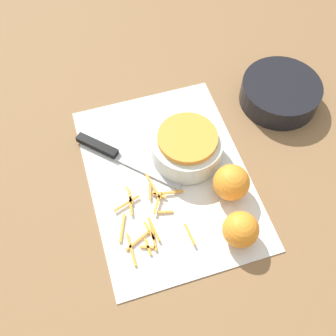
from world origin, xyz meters
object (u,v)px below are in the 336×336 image
bowl_speckled (187,146)px  orange_right (241,229)px  orange_left (231,182)px  bowl_dark (280,93)px  knife (109,152)px

bowl_speckled → orange_right: 0.22m
orange_left → bowl_dark: bearing=134.0°
orange_right → bowl_speckled: bearing=-170.3°
knife → orange_right: 0.35m
knife → orange_right: size_ratio=2.84×
bowl_dark → orange_right: 0.39m
bowl_speckled → knife: bearing=-108.5°
bowl_speckled → bowl_dark: bearing=108.2°
bowl_speckled → orange_right: (0.22, 0.04, 0.00)m
knife → orange_right: bearing=-8.1°
bowl_dark → orange_right: orange_right is taller
bowl_speckled → knife: 0.18m
bowl_dark → orange_right: (0.31, -0.24, 0.01)m
bowl_speckled → bowl_dark: 0.29m
bowl_speckled → bowl_dark: bowl_speckled is taller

